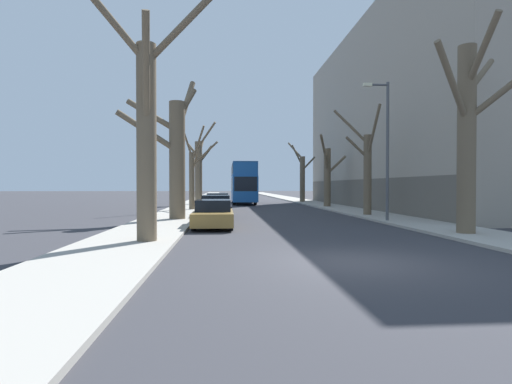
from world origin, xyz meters
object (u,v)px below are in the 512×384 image
street_tree_right_0 (468,131)px  street_tree_right_3 (302,176)px  street_tree_right_2 (327,175)px  parked_car_0 (213,214)px  street_tree_left_0 (147,126)px  double_decker_bus (243,181)px  street_tree_left_2 (193,171)px  street_tree_right_1 (366,169)px  parked_car_1 (216,207)px  parked_car_2 (218,203)px  lamp_post (386,144)px  street_tree_left_1 (175,153)px  street_tree_left_3 (199,171)px

street_tree_right_0 → street_tree_right_3: (-0.26, 31.83, -0.92)m
street_tree_right_2 → parked_car_0: 19.39m
street_tree_left_0 → double_decker_bus: (4.60, 30.34, -1.43)m
street_tree_left_2 → street_tree_right_1: (11.50, -6.72, -0.09)m
street_tree_right_2 → street_tree_left_0: bearing=-118.2°
street_tree_right_3 → parked_car_0: (-9.64, -27.72, -2.54)m
parked_car_1 → street_tree_right_3: bearing=66.4°
street_tree_right_0 → parked_car_0: 11.26m
street_tree_right_2 → parked_car_2: street_tree_right_2 is taller
lamp_post → parked_car_1: bearing=156.4°
street_tree_right_1 → parked_car_0: street_tree_right_1 is taller
street_tree_right_0 → street_tree_left_1: bearing=147.1°
street_tree_right_2 → street_tree_right_3: size_ratio=0.88×
street_tree_left_0 → street_tree_right_2: street_tree_left_0 is taller
parked_car_2 → lamp_post: bearing=-47.5°
street_tree_left_2 → street_tree_right_1: bearing=-30.3°
street_tree_right_3 → double_decker_bus: (-7.07, -2.79, -0.67)m
street_tree_right_3 → parked_car_2: bearing=-120.9°
street_tree_left_1 → parked_car_2: 8.76m
street_tree_left_3 → street_tree_right_3: (11.77, 5.17, -0.38)m
street_tree_right_1 → street_tree_left_1: bearing=-168.9°
street_tree_left_1 → parked_car_0: size_ratio=1.86×
parked_car_0 → parked_car_1: size_ratio=0.97×
parked_car_1 → parked_car_0: bearing=-90.0°
street_tree_left_0 → street_tree_right_1: 16.32m
street_tree_left_0 → parked_car_1: size_ratio=1.84×
parked_car_1 → lamp_post: size_ratio=0.61×
lamp_post → street_tree_left_3: bearing=118.2°
street_tree_left_1 → street_tree_right_1: street_tree_left_1 is taller
street_tree_right_1 → street_tree_right_3: size_ratio=0.95×
street_tree_right_1 → lamp_post: 4.48m
street_tree_right_0 → street_tree_right_1: street_tree_right_0 is taller
street_tree_left_3 → lamp_post: bearing=-61.8°
street_tree_left_2 → parked_car_0: (1.92, -12.75, -2.53)m
lamp_post → street_tree_right_2: bearing=87.1°
parked_car_2 → lamp_post: (9.04, -9.86, 3.51)m
street_tree_left_1 → parked_car_2: street_tree_left_1 is taller
street_tree_left_2 → parked_car_1: (1.92, -7.08, -2.49)m
street_tree_left_2 → parked_car_2: street_tree_left_2 is taller
street_tree_left_2 → street_tree_right_2: (11.71, 3.83, -0.22)m
double_decker_bus → parked_car_0: double_decker_bus is taller
street_tree_right_2 → parked_car_0: (-9.79, -16.58, -2.31)m
street_tree_right_2 → lamp_post: 14.92m
street_tree_left_2 → parked_car_1: street_tree_left_2 is taller
street_tree_right_0 → street_tree_left_2: bearing=125.0°
street_tree_right_2 → street_tree_right_3: street_tree_right_3 is taller
street_tree_left_1 → parked_car_0: bearing=-59.2°
street_tree_left_0 → street_tree_left_2: bearing=89.7°
street_tree_right_3 → double_decker_bus: size_ratio=0.73×
street_tree_left_3 → parked_car_2: bearing=-79.0°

